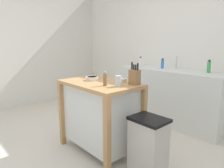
{
  "coord_description": "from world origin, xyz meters",
  "views": [
    {
      "loc": [
        1.98,
        -1.35,
        1.37
      ],
      "look_at": [
        0.06,
        0.37,
        0.84
      ],
      "focal_mm": 32.96,
      "sensor_mm": 36.0,
      "label": 1
    }
  ],
  "objects_px": {
    "sink_faucet": "(176,62)",
    "bottle_hand_soap": "(140,62)",
    "bowl_ceramic_wide": "(92,78)",
    "trash_bin": "(148,147)",
    "bowl_stoneware_deep": "(122,80)",
    "pepper_grinder": "(105,79)",
    "knife_block": "(135,77)",
    "bottle_dish_soap": "(162,64)",
    "kitchen_island": "(100,113)",
    "drinking_cup": "(118,81)",
    "bottle_spray_cleaner": "(209,67)"
  },
  "relations": [
    {
      "from": "bowl_stoneware_deep",
      "to": "sink_faucet",
      "type": "height_order",
      "value": "sink_faucet"
    },
    {
      "from": "bottle_hand_soap",
      "to": "bottle_spray_cleaner",
      "type": "bearing_deg",
      "value": 6.49
    },
    {
      "from": "drinking_cup",
      "to": "sink_faucet",
      "type": "height_order",
      "value": "sink_faucet"
    },
    {
      "from": "trash_bin",
      "to": "knife_block",
      "type": "bearing_deg",
      "value": 154.04
    },
    {
      "from": "pepper_grinder",
      "to": "sink_faucet",
      "type": "bearing_deg",
      "value": 95.45
    },
    {
      "from": "kitchen_island",
      "to": "knife_block",
      "type": "xyz_separation_m",
      "value": [
        0.37,
        0.21,
        0.48
      ]
    },
    {
      "from": "bowl_stoneware_deep",
      "to": "bottle_hand_soap",
      "type": "height_order",
      "value": "bottle_hand_soap"
    },
    {
      "from": "knife_block",
      "to": "bottle_dish_soap",
      "type": "distance_m",
      "value": 1.43
    },
    {
      "from": "bottle_hand_soap",
      "to": "bottle_dish_soap",
      "type": "xyz_separation_m",
      "value": [
        0.45,
        0.07,
        -0.0
      ]
    },
    {
      "from": "drinking_cup",
      "to": "sink_faucet",
      "type": "bearing_deg",
      "value": 100.04
    },
    {
      "from": "kitchen_island",
      "to": "bottle_hand_soap",
      "type": "height_order",
      "value": "bottle_hand_soap"
    },
    {
      "from": "pepper_grinder",
      "to": "bottle_spray_cleaner",
      "type": "xyz_separation_m",
      "value": [
        0.41,
        1.69,
        0.04
      ]
    },
    {
      "from": "sink_faucet",
      "to": "bottle_hand_soap",
      "type": "xyz_separation_m",
      "value": [
        -0.64,
        -0.19,
        -0.02
      ]
    },
    {
      "from": "bottle_dish_soap",
      "to": "drinking_cup",
      "type": "bearing_deg",
      "value": -72.33
    },
    {
      "from": "knife_block",
      "to": "bowl_stoneware_deep",
      "type": "xyz_separation_m",
      "value": [
        -0.2,
        -0.01,
        -0.07
      ]
    },
    {
      "from": "drinking_cup",
      "to": "trash_bin",
      "type": "relative_size",
      "value": 0.19
    },
    {
      "from": "sink_faucet",
      "to": "knife_block",
      "type": "bearing_deg",
      "value": -76.74
    },
    {
      "from": "bowl_ceramic_wide",
      "to": "trash_bin",
      "type": "bearing_deg",
      "value": 1.83
    },
    {
      "from": "knife_block",
      "to": "bowl_ceramic_wide",
      "type": "bearing_deg",
      "value": -159.3
    },
    {
      "from": "bowl_stoneware_deep",
      "to": "sink_faucet",
      "type": "distance_m",
      "value": 1.47
    },
    {
      "from": "bowl_stoneware_deep",
      "to": "bottle_dish_soap",
      "type": "height_order",
      "value": "bottle_dish_soap"
    },
    {
      "from": "bowl_ceramic_wide",
      "to": "bottle_hand_soap",
      "type": "bearing_deg",
      "value": 106.86
    },
    {
      "from": "kitchen_island",
      "to": "bottle_dish_soap",
      "type": "height_order",
      "value": "bottle_dish_soap"
    },
    {
      "from": "bowl_ceramic_wide",
      "to": "bottle_spray_cleaner",
      "type": "relative_size",
      "value": 0.8
    },
    {
      "from": "bottle_hand_soap",
      "to": "bowl_stoneware_deep",
      "type": "bearing_deg",
      "value": -58.28
    },
    {
      "from": "trash_bin",
      "to": "sink_faucet",
      "type": "xyz_separation_m",
      "value": [
        -0.7,
        1.63,
        0.7
      ]
    },
    {
      "from": "pepper_grinder",
      "to": "bottle_hand_soap",
      "type": "relative_size",
      "value": 0.88
    },
    {
      "from": "bowl_stoneware_deep",
      "to": "bottle_spray_cleaner",
      "type": "xyz_separation_m",
      "value": [
        0.43,
        1.41,
        0.09
      ]
    },
    {
      "from": "drinking_cup",
      "to": "bottle_dish_soap",
      "type": "relative_size",
      "value": 0.68
    },
    {
      "from": "knife_block",
      "to": "trash_bin",
      "type": "distance_m",
      "value": 0.77
    },
    {
      "from": "bottle_dish_soap",
      "to": "bottle_spray_cleaner",
      "type": "xyz_separation_m",
      "value": [
        0.77,
        0.07,
        0.01
      ]
    },
    {
      "from": "kitchen_island",
      "to": "bottle_dish_soap",
      "type": "relative_size",
      "value": 5.59
    },
    {
      "from": "sink_faucet",
      "to": "bowl_stoneware_deep",
      "type": "bearing_deg",
      "value": -84.42
    },
    {
      "from": "kitchen_island",
      "to": "bowl_ceramic_wide",
      "type": "bearing_deg",
      "value": 177.43
    },
    {
      "from": "bottle_dish_soap",
      "to": "sink_faucet",
      "type": "bearing_deg",
      "value": 33.36
    },
    {
      "from": "bottle_spray_cleaner",
      "to": "kitchen_island",
      "type": "bearing_deg",
      "value": -110.7
    },
    {
      "from": "pepper_grinder",
      "to": "bottle_hand_soap",
      "type": "bearing_deg",
      "value": 117.51
    },
    {
      "from": "knife_block",
      "to": "sink_faucet",
      "type": "height_order",
      "value": "knife_block"
    },
    {
      "from": "drinking_cup",
      "to": "pepper_grinder",
      "type": "height_order",
      "value": "pepper_grinder"
    },
    {
      "from": "pepper_grinder",
      "to": "bottle_spray_cleaner",
      "type": "bearing_deg",
      "value": 76.35
    },
    {
      "from": "drinking_cup",
      "to": "sink_faucet",
      "type": "distance_m",
      "value": 1.69
    },
    {
      "from": "kitchen_island",
      "to": "bottle_spray_cleaner",
      "type": "height_order",
      "value": "bottle_spray_cleaner"
    },
    {
      "from": "bowl_ceramic_wide",
      "to": "pepper_grinder",
      "type": "distance_m",
      "value": 0.38
    },
    {
      "from": "kitchen_island",
      "to": "drinking_cup",
      "type": "distance_m",
      "value": 0.56
    },
    {
      "from": "kitchen_island",
      "to": "pepper_grinder",
      "type": "distance_m",
      "value": 0.51
    },
    {
      "from": "pepper_grinder",
      "to": "bottle_hand_soap",
      "type": "height_order",
      "value": "bottle_hand_soap"
    },
    {
      "from": "bowl_stoneware_deep",
      "to": "pepper_grinder",
      "type": "height_order",
      "value": "pepper_grinder"
    },
    {
      "from": "knife_block",
      "to": "drinking_cup",
      "type": "distance_m",
      "value": 0.22
    },
    {
      "from": "pepper_grinder",
      "to": "bottle_dish_soap",
      "type": "distance_m",
      "value": 1.65
    },
    {
      "from": "sink_faucet",
      "to": "bottle_dish_soap",
      "type": "xyz_separation_m",
      "value": [
        -0.19,
        -0.13,
        -0.03
      ]
    }
  ]
}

